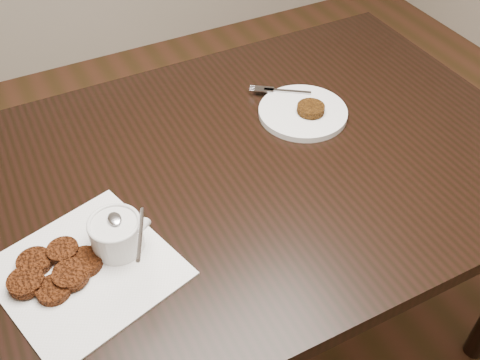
% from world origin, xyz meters
% --- Properties ---
extents(table, '(1.45, 0.94, 0.75)m').
position_xyz_m(table, '(-0.03, 0.14, 0.38)').
color(table, black).
rests_on(table, floor).
extents(napkin, '(0.38, 0.38, 0.00)m').
position_xyz_m(napkin, '(-0.42, 0.01, 0.75)').
color(napkin, white).
rests_on(napkin, table).
extents(sauce_ramekin, '(0.14, 0.14, 0.14)m').
position_xyz_m(sauce_ramekin, '(-0.34, 0.03, 0.82)').
color(sauce_ramekin, silver).
rests_on(sauce_ramekin, napkin).
extents(patty_cluster, '(0.30, 0.30, 0.02)m').
position_xyz_m(patty_cluster, '(-0.46, 0.02, 0.77)').
color(patty_cluster, '#60260C').
rests_on(patty_cluster, napkin).
extents(plate_with_patty, '(0.31, 0.31, 0.03)m').
position_xyz_m(plate_with_patty, '(0.21, 0.24, 0.77)').
color(plate_with_patty, white).
rests_on(plate_with_patty, table).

